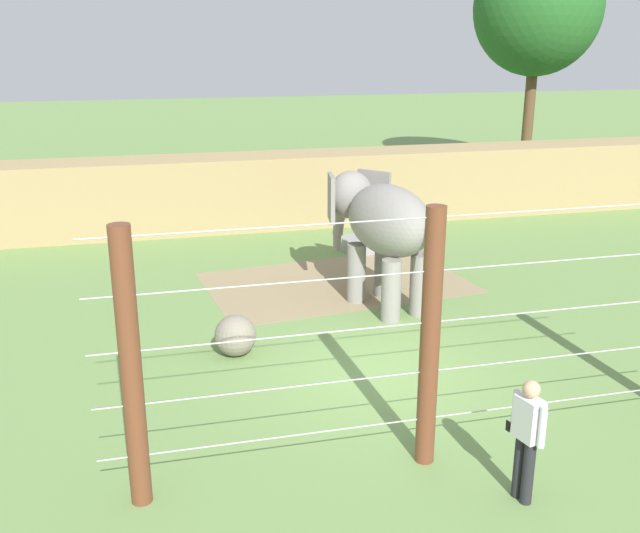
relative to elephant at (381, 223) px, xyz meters
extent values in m
plane|color=#6B8E4C|center=(-1.13, -3.40, -1.83)|extent=(120.00, 120.00, 0.00)
cube|color=#937F5B|center=(-0.55, 1.58, -1.83)|extent=(6.48, 4.53, 0.01)
cube|color=tan|center=(-1.13, 7.47, -0.73)|extent=(36.00, 1.80, 2.20)
cylinder|color=gray|center=(-0.45, 0.28, -1.17)|extent=(0.41, 0.41, 1.32)
cylinder|color=gray|center=(0.25, 0.47, -1.17)|extent=(0.41, 0.41, 1.32)
cylinder|color=gray|center=(-0.10, -1.02, -1.17)|extent=(0.41, 0.41, 1.32)
cylinder|color=gray|center=(0.60, -0.83, -1.17)|extent=(0.41, 0.41, 1.32)
ellipsoid|color=gray|center=(0.08, -0.28, 0.13)|extent=(1.92, 2.71, 1.51)
ellipsoid|color=gray|center=(-0.33, 1.20, 0.39)|extent=(1.24, 1.17, 1.09)
cube|color=gray|center=(-0.85, 0.96, 0.39)|extent=(0.23, 0.85, 1.03)
cube|color=gray|center=(0.24, 1.26, 0.39)|extent=(0.62, 0.71, 1.03)
cylinder|color=gray|center=(-0.44, 1.59, 0.00)|extent=(0.41, 0.52, 0.59)
cylinder|color=gray|center=(-0.47, 1.70, -0.41)|extent=(0.33, 0.39, 0.55)
cylinder|color=gray|center=(-0.49, 1.77, -0.80)|extent=(0.24, 0.24, 0.52)
cylinder|color=gray|center=(0.44, -1.59, 0.03)|extent=(0.17, 0.30, 0.75)
sphere|color=gray|center=(-3.45, -1.94, -1.44)|extent=(0.78, 0.78, 0.78)
cylinder|color=brown|center=(-5.22, -6.08, -0.01)|extent=(0.27, 0.27, 3.64)
cylinder|color=brown|center=(-1.38, -6.08, -0.01)|extent=(0.27, 0.27, 3.64)
cylinder|color=#B7B7BC|center=(-1.13, -6.08, -1.18)|extent=(9.18, 0.02, 0.02)
cylinder|color=#B7B7BC|center=(-1.13, -6.08, -0.47)|extent=(9.18, 0.02, 0.02)
cylinder|color=#B7B7BC|center=(-1.13, -6.08, 0.24)|extent=(9.18, 0.02, 0.02)
cylinder|color=#B7B7BC|center=(-1.13, -6.08, 0.95)|extent=(9.18, 0.02, 0.02)
cylinder|color=#B7B7BC|center=(-1.13, -6.08, 1.66)|extent=(9.18, 0.02, 0.02)
cylinder|color=#232328|center=(-0.49, -7.31, -1.39)|extent=(0.15, 0.15, 0.88)
cylinder|color=#232328|center=(-0.53, -7.15, -1.39)|extent=(0.15, 0.15, 0.88)
cube|color=silver|center=(-0.51, -7.23, -0.67)|extent=(0.29, 0.40, 0.56)
sphere|color=tan|center=(-0.51, -7.23, -0.27)|extent=(0.22, 0.22, 0.22)
cylinder|color=silver|center=(-0.45, -7.46, -0.67)|extent=(0.11, 0.11, 0.54)
cylinder|color=silver|center=(-0.56, -6.99, -0.67)|extent=(0.11, 0.11, 0.54)
cube|color=black|center=(-0.64, -6.99, -0.89)|extent=(0.03, 0.07, 0.14)
cylinder|color=gray|center=(0.86, 4.10, -1.66)|extent=(1.10, 1.10, 0.35)
cylinder|color=#38607A|center=(0.86, 4.10, -1.51)|extent=(1.01, 1.01, 0.02)
cylinder|color=brown|center=(10.95, 13.33, 0.45)|extent=(0.44, 0.44, 4.56)
ellipsoid|color=#235B23|center=(10.95, 13.33, 4.89)|extent=(5.08, 5.08, 5.34)
camera|label=1|loc=(-4.95, -14.33, 3.84)|focal=40.81mm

